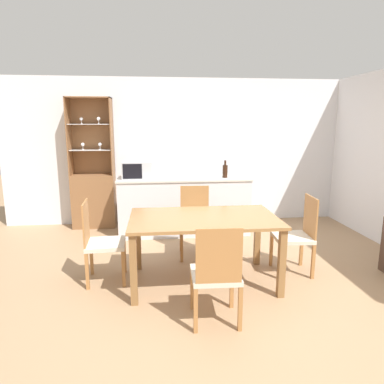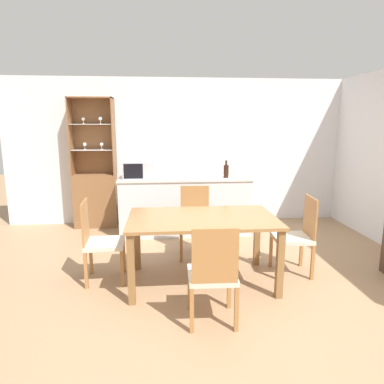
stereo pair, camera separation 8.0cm
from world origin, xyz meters
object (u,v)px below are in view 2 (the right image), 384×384
at_px(dining_chair_head_near, 213,274).
at_px(microwave, 138,170).
at_px(dining_table, 202,225).
at_px(display_cabinet, 96,190).
at_px(dining_chair_side_left_far, 100,241).
at_px(dining_chair_side_right_far, 296,236).
at_px(wine_bottle, 226,171).
at_px(dining_chair_head_far, 195,222).

relative_size(dining_chair_head_near, microwave, 2.05).
xyz_separation_m(dining_table, microwave, (-0.81, 1.82, 0.39)).
distance_m(dining_table, microwave, 2.03).
relative_size(display_cabinet, microwave, 4.82).
relative_size(dining_table, microwave, 3.55).
height_order(dining_chair_side_left_far, microwave, microwave).
xyz_separation_m(dining_chair_side_right_far, microwave, (-1.95, 1.67, 0.59)).
bearing_deg(wine_bottle, dining_chair_side_right_far, -70.36).
bearing_deg(dining_chair_head_far, wine_bottle, -120.24).
distance_m(dining_chair_side_left_far, microwave, 1.81).
bearing_deg(microwave, dining_chair_side_right_far, -40.61).
distance_m(display_cabinet, dining_table, 2.82).
distance_m(dining_table, dining_chair_head_near, 0.85).
bearing_deg(dining_chair_side_right_far, dining_chair_side_left_far, 93.73).
bearing_deg(dining_chair_side_left_far, dining_table, 79.43).
distance_m(dining_chair_head_near, wine_bottle, 2.67).
height_order(dining_table, wine_bottle, wine_bottle).
relative_size(dining_chair_side_right_far, dining_chair_head_far, 1.00).
xyz_separation_m(dining_table, dining_chair_side_left_far, (-1.14, 0.14, -0.20)).
relative_size(display_cabinet, dining_chair_head_near, 2.35).
relative_size(dining_table, dining_chair_head_far, 1.73).
bearing_deg(dining_chair_side_left_far, display_cabinet, -171.83).
height_order(dining_table, dining_chair_side_left_far, dining_chair_side_left_far).
distance_m(dining_chair_head_far, dining_chair_head_near, 1.64).
bearing_deg(dining_chair_side_left_far, dining_chair_head_far, 117.28).
xyz_separation_m(dining_chair_head_near, microwave, (-0.81, 2.64, 0.59)).
height_order(dining_chair_head_far, dining_chair_head_near, same).
height_order(dining_table, microwave, microwave).
relative_size(display_cabinet, dining_chair_head_far, 2.35).
bearing_deg(dining_table, display_cabinet, 124.26).
bearing_deg(dining_chair_head_near, dining_chair_side_left_far, 141.40).
xyz_separation_m(dining_chair_head_near, wine_bottle, (0.58, 2.54, 0.57)).
height_order(display_cabinet, dining_chair_side_right_far, display_cabinet).
bearing_deg(microwave, dining_table, -65.99).
bearing_deg(dining_chair_head_far, dining_chair_side_right_far, 151.92).
bearing_deg(microwave, wine_bottle, -4.17).
bearing_deg(dining_chair_head_near, dining_chair_side_right_far, 41.89).
xyz_separation_m(display_cabinet, microwave, (0.78, -0.52, 0.42)).
relative_size(display_cabinet, dining_table, 1.36).
height_order(dining_chair_side_left_far, wine_bottle, wine_bottle).
bearing_deg(dining_chair_side_right_far, display_cabinet, 55.01).
height_order(dining_chair_side_right_far, dining_chair_head_far, same).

